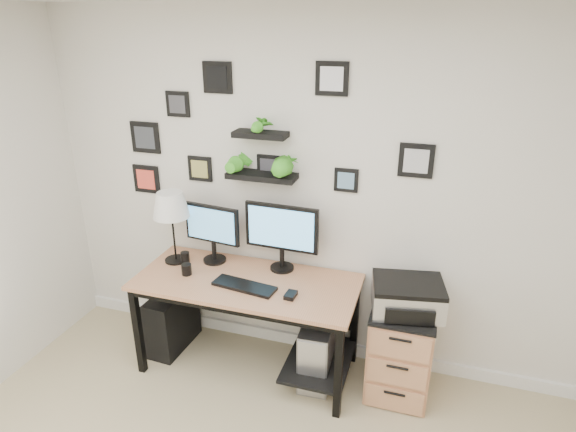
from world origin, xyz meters
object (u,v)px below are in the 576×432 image
at_px(desk, 253,293).
at_px(printer, 407,296).
at_px(pc_tower_grey, 318,349).
at_px(monitor_right, 282,232).
at_px(mug, 186,269).
at_px(monitor_left, 212,229).
at_px(file_cabinet, 400,349).
at_px(table_lamp, 171,206).
at_px(pc_tower_black, 173,320).

height_order(desk, printer, printer).
bearing_deg(desk, pc_tower_grey, 0.83).
bearing_deg(monitor_right, mug, -156.18).
bearing_deg(monitor_left, printer, -4.63).
height_order(monitor_left, mug, monitor_left).
bearing_deg(file_cabinet, monitor_left, 175.91).
height_order(table_lamp, pc_tower_black, table_lamp).
distance_m(table_lamp, file_cabinet, 1.95).
distance_m(pc_tower_grey, file_cabinet, 0.59).
relative_size(monitor_left, printer, 0.89).
distance_m(monitor_left, monitor_right, 0.54).
bearing_deg(monitor_right, pc_tower_grey, -28.98).
bearing_deg(table_lamp, desk, -7.05).
bearing_deg(pc_tower_grey, file_cabinet, 5.03).
relative_size(monitor_left, monitor_right, 0.83).
distance_m(monitor_left, mug, 0.35).
xyz_separation_m(monitor_left, table_lamp, (-0.29, -0.08, 0.18)).
distance_m(monitor_left, pc_tower_grey, 1.18).
distance_m(pc_tower_black, printer, 1.87).
distance_m(pc_tower_black, file_cabinet, 1.79).
xyz_separation_m(monitor_left, mug, (-0.10, -0.25, -0.23)).
relative_size(monitor_left, table_lamp, 0.82).
distance_m(table_lamp, printer, 1.80).
relative_size(file_cabinet, printer, 1.30).
bearing_deg(pc_tower_grey, pc_tower_black, 179.54).
relative_size(pc_tower_black, printer, 0.94).
height_order(monitor_right, pc_tower_grey, monitor_right).
bearing_deg(monitor_right, monitor_left, -176.39).
relative_size(table_lamp, pc_tower_black, 1.16).
xyz_separation_m(mug, file_cabinet, (1.56, 0.14, -0.46)).
bearing_deg(table_lamp, pc_tower_grey, -3.70).
height_order(desk, pc_tower_grey, desk).
bearing_deg(file_cabinet, printer, -58.48).
height_order(pc_tower_black, pc_tower_grey, pc_tower_grey).
xyz_separation_m(monitor_left, monitor_right, (0.54, 0.03, 0.04)).
relative_size(desk, table_lamp, 2.86).
distance_m(monitor_right, pc_tower_grey, 0.90).
bearing_deg(mug, table_lamp, 137.46).
bearing_deg(monitor_left, desk, -23.07).
height_order(monitor_left, pc_tower_grey, monitor_left).
distance_m(desk, mug, 0.52).
relative_size(pc_tower_grey, file_cabinet, 0.75).
distance_m(pc_tower_grey, printer, 0.79).
xyz_separation_m(table_lamp, pc_tower_black, (-0.04, -0.07, -0.96)).
xyz_separation_m(desk, printer, (1.08, 0.04, 0.15)).
xyz_separation_m(table_lamp, printer, (1.75, -0.04, -0.42)).
distance_m(desk, pc_tower_grey, 0.63).
bearing_deg(mug, printer, 4.73).
distance_m(desk, file_cabinet, 1.12).
bearing_deg(pc_tower_black, desk, 1.83).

